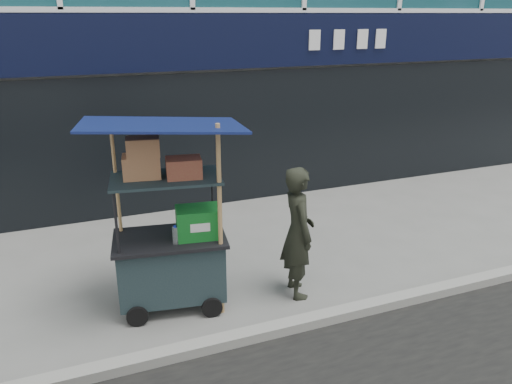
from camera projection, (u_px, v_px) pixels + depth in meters
name	position (u px, v px, depth m)	size (l,w,h in m)	color
ground	(290.00, 319.00, 5.79)	(80.00, 80.00, 0.00)	slate
curb	(298.00, 324.00, 5.59)	(80.00, 0.18, 0.12)	gray
vendor_cart	(171.00, 244.00, 5.82)	(1.88, 1.46, 2.32)	#1A282C
vendor_man	(298.00, 232.00, 6.07)	(0.61, 0.40, 1.66)	black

